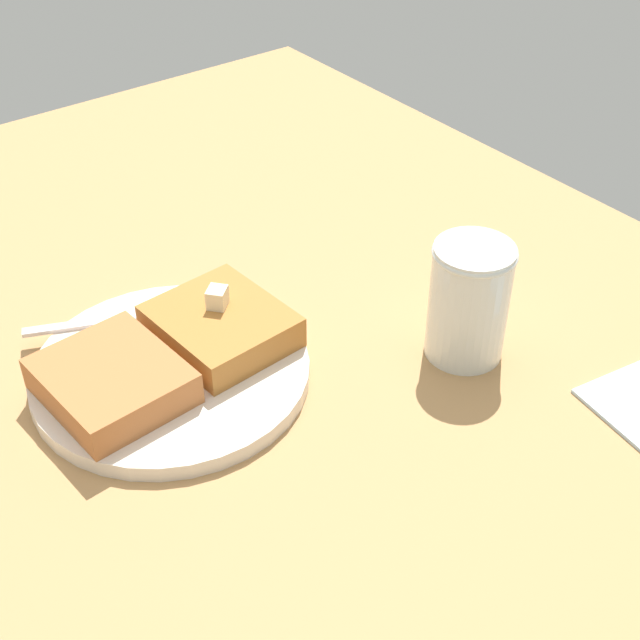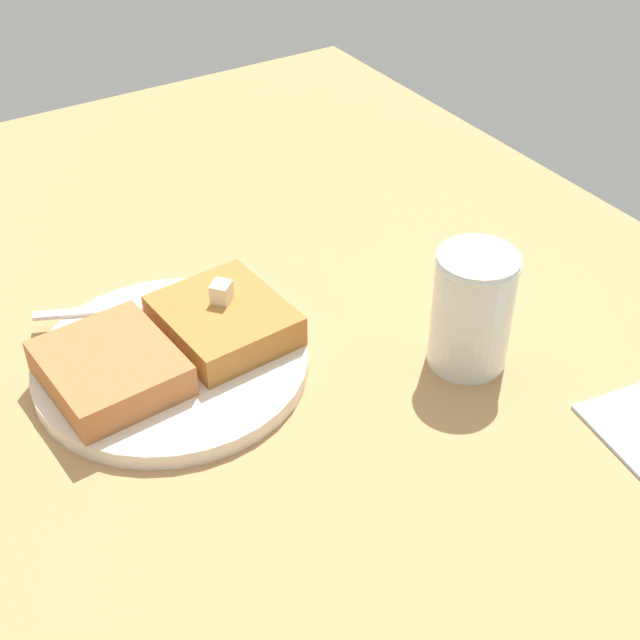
# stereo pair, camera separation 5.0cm
# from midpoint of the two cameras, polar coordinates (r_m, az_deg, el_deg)

# --- Properties ---
(table_surface) EXTENTS (0.94, 0.94, 0.02)m
(table_surface) POSITION_cam_midpoint_polar(r_m,az_deg,el_deg) (0.76, -7.99, -1.21)
(table_surface) COLOR #AC7F4D
(table_surface) RESTS_ON ground
(plate) EXTENTS (0.22, 0.22, 0.01)m
(plate) POSITION_cam_midpoint_polar(r_m,az_deg,el_deg) (0.71, -7.49, -2.76)
(plate) COLOR silver
(plate) RESTS_ON table_surface
(toast_slice_left) EXTENTS (0.10, 0.11, 0.03)m
(toast_slice_left) POSITION_cam_midpoint_polar(r_m,az_deg,el_deg) (0.71, -4.18, -0.08)
(toast_slice_left) COLOR #A96B2E
(toast_slice_left) RESTS_ON plate
(toast_slice_middle) EXTENTS (0.10, 0.11, 0.03)m
(toast_slice_middle) POSITION_cam_midpoint_polar(r_m,az_deg,el_deg) (0.68, -11.24, -3.11)
(toast_slice_middle) COLOR #B16B3A
(toast_slice_middle) RESTS_ON plate
(butter_pat_primary) EXTENTS (0.02, 0.02, 0.02)m
(butter_pat_primary) POSITION_cam_midpoint_polar(r_m,az_deg,el_deg) (0.71, -4.32, 1.74)
(butter_pat_primary) COLOR beige
(butter_pat_primary) RESTS_ON toast_slice_left
(fork) EXTENTS (0.15, 0.08, 0.00)m
(fork) POSITION_cam_midpoint_polar(r_m,az_deg,el_deg) (0.76, -9.39, 0.78)
(fork) COLOR silver
(fork) RESTS_ON plate
(syrup_jar) EXTENTS (0.07, 0.07, 0.10)m
(syrup_jar) POSITION_cam_midpoint_polar(r_m,az_deg,el_deg) (0.70, 11.69, 0.25)
(syrup_jar) COLOR #5C280E
(syrup_jar) RESTS_ON table_surface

